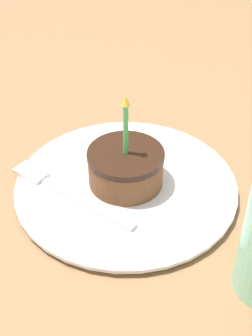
% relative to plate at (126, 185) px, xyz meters
% --- Properties ---
extents(ground_plane, '(2.40, 2.40, 0.04)m').
position_rel_plate_xyz_m(ground_plane, '(-0.01, 0.01, -0.03)').
color(ground_plane, olive).
rests_on(ground_plane, ground).
extents(plate, '(0.29, 0.29, 0.01)m').
position_rel_plate_xyz_m(plate, '(0.00, 0.00, 0.00)').
color(plate, silver).
rests_on(plate, ground_plane).
extents(cake_slice, '(0.10, 0.10, 0.13)m').
position_rel_plate_xyz_m(cake_slice, '(0.00, 0.00, 0.03)').
color(cake_slice, brown).
rests_on(cake_slice, plate).
extents(fork, '(0.03, 0.19, 0.00)m').
position_rel_plate_xyz_m(fork, '(-0.06, 0.05, 0.01)').
color(fork, silver).
rests_on(fork, plate).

